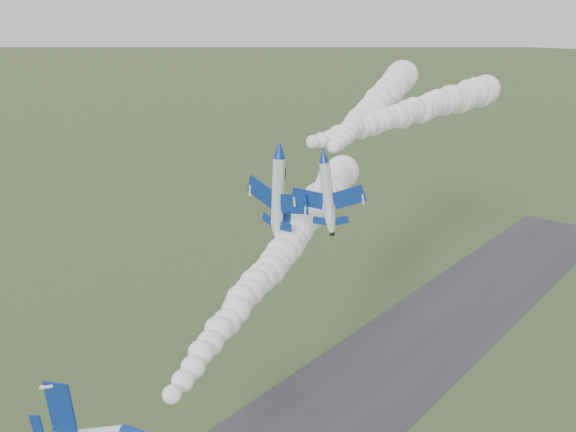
% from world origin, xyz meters
% --- Properties ---
extents(smoke_trail_jet_lead, '(28.81, 64.33, 5.80)m').
position_xyz_m(smoke_trail_jet_lead, '(0.06, 25.14, 32.14)').
color(smoke_trail_jet_lead, white).
extents(jet_pair_left, '(11.65, 13.86, 3.44)m').
position_xyz_m(jet_pair_left, '(-1.32, 26.09, 45.43)').
color(jet_pair_left, silver).
extents(smoke_trail_jet_pair_left, '(11.69, 54.04, 5.42)m').
position_xyz_m(smoke_trail_jet_pair_left, '(1.19, 56.34, 46.68)').
color(smoke_trail_jet_pair_left, white).
extents(jet_pair_right, '(9.57, 11.11, 2.94)m').
position_xyz_m(jet_pair_right, '(5.50, 26.49, 45.59)').
color(jet_pair_right, silver).
extents(smoke_trail_jet_pair_right, '(26.82, 57.90, 5.97)m').
position_xyz_m(smoke_trail_jet_pair_right, '(-5.59, 56.47, 47.56)').
color(smoke_trail_jet_pair_right, white).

